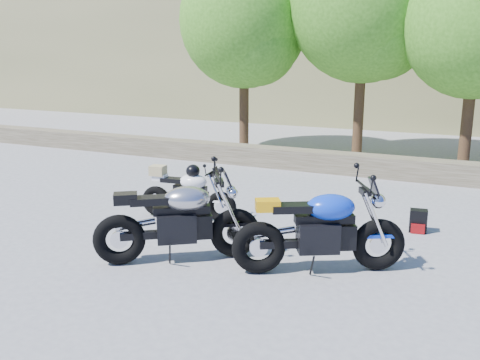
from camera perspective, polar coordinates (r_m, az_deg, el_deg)
name	(u,v)px	position (r m, az deg, el deg)	size (l,w,h in m)	color
ground	(203,237)	(8.75, -3.94, -6.07)	(90.00, 90.00, 0.00)	gray
stone_wall	(307,160)	(13.60, 7.13, 2.13)	(22.00, 0.55, 0.50)	brown
tree_decid_left	(247,25)	(15.71, 0.71, 16.19)	(3.67, 3.67, 5.62)	#382314
tree_decid_mid	(368,7)	(15.11, 13.46, 17.47)	(4.08, 4.08, 6.24)	#382314
silver_bike	(179,222)	(7.66, -6.52, -4.43)	(2.06, 1.51, 1.20)	black
white_bike	(187,192)	(9.54, -5.62, -1.32)	(1.82, 0.58, 1.01)	black
blue_bike	(321,231)	(7.31, 8.62, -5.39)	(2.18, 1.30, 1.20)	black
backpack	(418,221)	(9.39, 18.48, -4.20)	(0.30, 0.27, 0.38)	black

